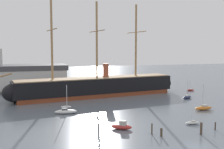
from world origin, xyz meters
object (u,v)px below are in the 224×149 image
motorboat_foreground_left (122,126)px  mooring_piling_right_pair (152,129)px  sailboat_mid_left (66,111)px  sailboat_foreground_right (192,123)px  mooring_piling_nearest (201,129)px  tall_ship (97,86)px  seagull_in_flight (115,61)px  sailboat_far_right (190,90)px  mooring_piling_left_pair (215,126)px  mooring_piling_midwater (161,132)px  sailboat_alongside_stern (187,97)px  sailboat_mid_right (204,108)px  sailboat_far_left (13,95)px  dinghy_alongside_bow (66,107)px

motorboat_foreground_left → mooring_piling_right_pair: mooring_piling_right_pair is taller
sailboat_mid_left → mooring_piling_right_pair: bearing=-57.8°
sailboat_foreground_right → sailboat_mid_left: sailboat_mid_left is taller
motorboat_foreground_left → mooring_piling_nearest: mooring_piling_nearest is taller
tall_ship → seagull_in_flight: 16.59m
tall_ship → sailboat_far_right: (36.02, 1.07, -2.98)m
mooring_piling_left_pair → mooring_piling_midwater: mooring_piling_midwater is taller
sailboat_foreground_right → mooring_piling_nearest: bearing=-111.2°
sailboat_alongside_stern → mooring_piling_left_pair: (-13.38, -30.53, 0.27)m
sailboat_foreground_right → sailboat_mid_left: bearing=144.5°
tall_ship → sailboat_mid_right: (21.19, -27.36, -2.78)m
sailboat_mid_left → sailboat_far_right: sailboat_mid_left is taller
sailboat_mid_left → seagull_in_flight: size_ratio=7.46×
tall_ship → mooring_piling_left_pair: (12.72, -42.72, -2.58)m
sailboat_foreground_right → sailboat_far_left: 58.99m
sailboat_mid_left → sailboat_alongside_stern: bearing=12.6°
mooring_piling_right_pair → sailboat_far_left: bearing=118.2°
mooring_piling_right_pair → sailboat_alongside_stern: bearing=48.1°
sailboat_far_left → mooring_piling_right_pair: sailboat_far_left is taller
mooring_piling_right_pair → mooring_piling_midwater: size_ratio=1.30×
sailboat_mid_right → dinghy_alongside_bow: size_ratio=2.29×
dinghy_alongside_bow → sailboat_far_left: size_ratio=0.60×
mooring_piling_midwater → dinghy_alongside_bow: bearing=114.5°
tall_ship → mooring_piling_midwater: tall_ship is taller
motorboat_foreground_left → sailboat_far_left: size_ratio=0.90×
tall_ship → sailboat_far_right: 36.16m
dinghy_alongside_bow → mooring_piling_left_pair: bearing=-48.3°
sailboat_far_right → mooring_piling_midwater: (-35.18, -44.34, 0.42)m
sailboat_alongside_stern → mooring_piling_nearest: sailboat_alongside_stern is taller
tall_ship → sailboat_mid_left: bearing=-122.0°
sailboat_mid_left → mooring_piling_left_pair: 33.77m
sailboat_mid_right → motorboat_foreground_left: bearing=-159.5°
sailboat_far_left → mooring_piling_nearest: bearing=-56.3°
sailboat_mid_left → mooring_piling_right_pair: size_ratio=3.46×
sailboat_alongside_stern → dinghy_alongside_bow: bearing=-176.1°
mooring_piling_left_pair → dinghy_alongside_bow: bearing=131.7°
motorboat_foreground_left → sailboat_far_right: sailboat_far_right is taller
motorboat_foreground_left → sailboat_foreground_right: (15.23, -1.09, -0.26)m
sailboat_alongside_stern → sailboat_far_right: size_ratio=1.37×
sailboat_mid_right → sailboat_alongside_stern: bearing=72.1°
motorboat_foreground_left → seagull_in_flight: 26.45m
sailboat_mid_left → sailboat_alongside_stern: 40.16m
sailboat_alongside_stern → mooring_piling_midwater: bearing=-129.1°
sailboat_far_right → mooring_piling_nearest: 53.32m
sailboat_mid_right → sailboat_alongside_stern: sailboat_mid_right is taller
motorboat_foreground_left → sailboat_far_left: bearing=116.3°
mooring_piling_nearest → motorboat_foreground_left: bearing=149.4°
motorboat_foreground_left → mooring_piling_midwater: 8.26m
motorboat_foreground_left → mooring_piling_left_pair: size_ratio=2.90×
sailboat_alongside_stern → seagull_in_flight: bearing=-175.9°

